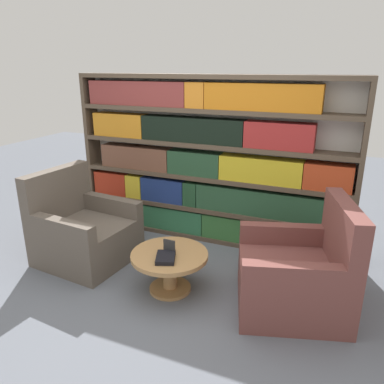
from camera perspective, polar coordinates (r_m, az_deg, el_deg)
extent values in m
plane|color=slate|center=(3.52, -6.48, -16.51)|extent=(14.00, 14.00, 0.00)
cube|color=silver|center=(4.48, 3.17, 5.07)|extent=(3.28, 0.05, 1.94)
cube|color=brown|center=(5.14, -14.63, 6.26)|extent=(0.05, 0.30, 1.94)
cube|color=brown|center=(4.12, 24.19, 2.20)|extent=(0.05, 0.30, 1.94)
cube|color=brown|center=(4.69, 2.44, -6.56)|extent=(3.18, 0.30, 0.05)
cube|color=brown|center=(4.55, 2.50, -2.42)|extent=(3.18, 0.30, 0.05)
cube|color=brown|center=(4.42, 2.57, 2.27)|extent=(3.18, 0.30, 0.05)
cube|color=brown|center=(4.33, 2.65, 7.21)|extent=(3.18, 0.30, 0.05)
cube|color=brown|center=(4.27, 2.73, 12.32)|extent=(3.18, 0.30, 0.05)
cube|color=brown|center=(4.24, 2.81, 17.20)|extent=(3.18, 0.30, 0.05)
cube|color=orange|center=(5.17, -11.41, -2.43)|extent=(0.49, 0.20, 0.29)
cube|color=#2E6D46|center=(4.80, -3.84, -3.75)|extent=(1.02, 0.20, 0.29)
cube|color=#346C35|center=(4.50, 6.30, -5.40)|extent=(0.73, 0.20, 0.29)
cube|color=maroon|center=(4.38, 15.37, -6.73)|extent=(0.68, 0.20, 0.29)
cube|color=#AE2E19|center=(5.06, -11.85, 1.46)|extent=(0.47, 0.20, 0.29)
cube|color=gold|center=(4.87, -8.45, 1.00)|extent=(0.22, 0.20, 0.29)
cube|color=navy|center=(4.69, -4.24, 0.43)|extent=(0.57, 0.20, 0.29)
cube|color=#21482C|center=(4.54, 0.01, -0.15)|extent=(0.17, 0.20, 0.29)
cube|color=#285033|center=(4.30, 10.50, -1.56)|extent=(1.51, 0.20, 0.29)
cube|color=brown|center=(4.76, -8.38, 5.32)|extent=(0.92, 0.20, 0.28)
cube|color=#254A2F|center=(4.41, 0.48, 4.46)|extent=(0.64, 0.20, 0.28)
cube|color=gold|center=(4.19, 10.44, 3.36)|extent=(0.91, 0.20, 0.28)
cube|color=#BB3E1D|center=(4.10, 20.07, 2.20)|extent=(0.48, 0.20, 0.28)
cube|color=orange|center=(4.80, -10.78, 10.04)|extent=(0.68, 0.20, 0.28)
cube|color=black|center=(4.34, 0.10, 9.49)|extent=(1.23, 0.20, 0.28)
cube|color=#A52928|center=(4.07, 13.17, 8.38)|extent=(0.73, 0.20, 0.28)
cube|color=brown|center=(4.61, -8.17, 14.68)|extent=(1.26, 0.20, 0.28)
cube|color=orange|center=(4.28, 0.79, 14.56)|extent=(0.22, 0.20, 0.28)
cube|color=orange|center=(4.06, 10.63, 14.03)|extent=(1.22, 0.20, 0.28)
cube|color=brown|center=(4.25, -15.66, -7.26)|extent=(0.98, 0.94, 0.43)
cube|color=brown|center=(4.33, -19.85, -0.19)|extent=(0.22, 0.87, 0.55)
cube|color=brown|center=(3.85, -19.09, -5.36)|extent=(0.77, 0.19, 0.19)
cube|color=brown|center=(4.33, -11.99, -1.99)|extent=(0.77, 0.19, 0.19)
cube|color=brown|center=(3.47, 14.84, -13.46)|extent=(1.11, 1.08, 0.43)
cube|color=brown|center=(3.33, 22.03, -6.13)|extent=(0.38, 0.86, 0.55)
cube|color=brown|center=(3.64, 13.33, -6.22)|extent=(0.76, 0.33, 0.19)
cube|color=brown|center=(2.99, 15.00, -12.20)|extent=(0.76, 0.33, 0.19)
cylinder|color=#AD7F4C|center=(3.60, -3.39, -12.29)|extent=(0.13, 0.13, 0.35)
cylinder|color=#AD7F4C|center=(3.68, -3.34, -14.40)|extent=(0.39, 0.39, 0.03)
cylinder|color=#AD7F4C|center=(3.51, -3.45, -9.59)|extent=(0.72, 0.72, 0.04)
cube|color=black|center=(3.49, -3.46, -9.23)|extent=(0.07, 0.06, 0.01)
cube|color=#2D2D2D|center=(3.47, -3.48, -8.31)|extent=(0.12, 0.01, 0.14)
cube|color=black|center=(3.39, -4.05, -9.93)|extent=(0.24, 0.28, 0.04)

